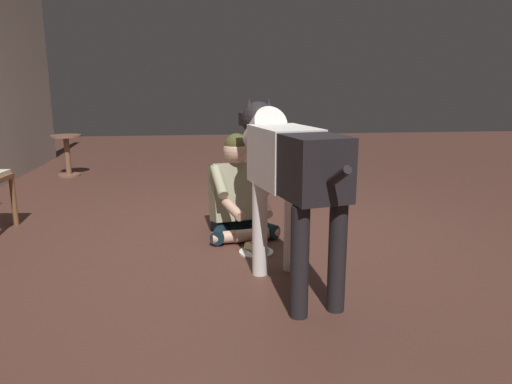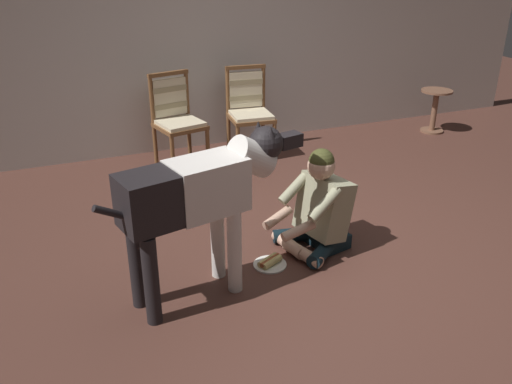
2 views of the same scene
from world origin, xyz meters
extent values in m
plane|color=#4D2E25|center=(0.00, 0.00, 0.00)|extent=(15.21, 15.21, 0.00)
cube|color=beige|center=(0.00, 2.74, 1.30)|extent=(8.79, 0.10, 2.60)
cylinder|color=brown|center=(-0.27, 2.00, 0.21)|extent=(0.04, 0.04, 0.42)
cylinder|color=brown|center=(-0.68, 1.91, 0.21)|extent=(0.04, 0.04, 0.42)
cylinder|color=brown|center=(-0.36, 2.41, 0.21)|extent=(0.04, 0.04, 0.42)
cylinder|color=brown|center=(-0.77, 2.32, 0.21)|extent=(0.04, 0.04, 0.42)
cube|color=brown|center=(-0.52, 2.16, 0.44)|extent=(0.55, 0.55, 0.04)
cube|color=beige|center=(-0.52, 2.16, 0.48)|extent=(0.50, 0.50, 0.04)
cylinder|color=brown|center=(-0.36, 2.41, 0.72)|extent=(0.04, 0.04, 0.52)
cylinder|color=brown|center=(-0.77, 2.32, 0.72)|extent=(0.04, 0.04, 0.52)
cube|color=brown|center=(-0.57, 2.36, 0.96)|extent=(0.46, 0.14, 0.04)
cube|color=beige|center=(-0.57, 2.36, 0.71)|extent=(0.38, 0.13, 0.40)
cube|color=#9A8C68|center=(-0.57, 2.36, 0.80)|extent=(0.39, 0.14, 0.06)
cube|color=#9A8C68|center=(-0.57, 2.36, 0.62)|extent=(0.39, 0.14, 0.06)
cylinder|color=brown|center=(0.47, 1.93, 0.21)|extent=(0.04, 0.04, 0.42)
cylinder|color=brown|center=(0.06, 1.97, 0.21)|extent=(0.04, 0.04, 0.42)
cylinder|color=brown|center=(0.51, 2.35, 0.21)|extent=(0.04, 0.04, 0.42)
cylinder|color=brown|center=(0.10, 2.39, 0.21)|extent=(0.04, 0.04, 0.42)
cube|color=brown|center=(0.29, 2.16, 0.44)|extent=(0.50, 0.50, 0.04)
cube|color=beige|center=(0.29, 2.16, 0.48)|extent=(0.46, 0.46, 0.04)
cylinder|color=brown|center=(0.51, 2.35, 0.72)|extent=(0.04, 0.04, 0.52)
cylinder|color=brown|center=(0.10, 2.39, 0.72)|extent=(0.04, 0.04, 0.52)
cube|color=brown|center=(0.31, 2.37, 0.96)|extent=(0.46, 0.09, 0.04)
cube|color=beige|center=(0.31, 2.37, 0.71)|extent=(0.38, 0.09, 0.40)
cube|color=#9A8C68|center=(0.31, 2.37, 0.80)|extent=(0.39, 0.10, 0.06)
cube|color=#9A8C68|center=(0.31, 2.37, 0.62)|extent=(0.39, 0.10, 0.06)
cube|color=black|center=(0.09, 0.06, 0.06)|extent=(0.31, 0.39, 0.12)
cylinder|color=black|center=(-0.03, -0.13, 0.07)|extent=(0.38, 0.33, 0.11)
cylinder|color=tan|center=(-0.20, -0.10, 0.06)|extent=(0.20, 0.37, 0.09)
cylinder|color=black|center=(-0.10, 0.17, 0.07)|extent=(0.41, 0.19, 0.11)
cylinder|color=tan|center=(-0.23, 0.07, 0.06)|extent=(0.15, 0.37, 0.09)
cube|color=#999777|center=(0.05, 0.05, 0.35)|extent=(0.38, 0.46, 0.50)
cylinder|color=#999777|center=(-0.06, -0.16, 0.48)|extent=(0.30, 0.14, 0.24)
cylinder|color=tan|center=(-0.27, -0.15, 0.30)|extent=(0.27, 0.09, 0.12)
cylinder|color=#999777|center=(-0.14, 0.18, 0.48)|extent=(0.30, 0.14, 0.24)
cylinder|color=tan|center=(-0.33, 0.09, 0.30)|extent=(0.28, 0.17, 0.12)
sphere|color=tan|center=(0.00, 0.04, 0.69)|extent=(0.21, 0.21, 0.21)
sphere|color=#3D3E1D|center=(0.00, 0.04, 0.73)|extent=(0.19, 0.19, 0.19)
cylinder|color=silver|center=(-0.85, -0.04, 0.30)|extent=(0.10, 0.10, 0.61)
cylinder|color=silver|center=(-0.80, -0.26, 0.30)|extent=(0.10, 0.10, 0.61)
cylinder|color=black|center=(-1.45, -0.18, 0.30)|extent=(0.10, 0.10, 0.61)
cylinder|color=black|center=(-1.40, -0.39, 0.30)|extent=(0.10, 0.10, 0.61)
cube|color=silver|center=(-0.95, -0.18, 0.78)|extent=(0.54, 0.41, 0.35)
cube|color=black|center=(-1.31, -0.26, 0.78)|extent=(0.47, 0.38, 0.34)
cylinder|color=silver|center=(-0.62, -0.10, 0.91)|extent=(0.39, 0.29, 0.33)
sphere|color=black|center=(-0.50, -0.08, 0.97)|extent=(0.24, 0.24, 0.24)
cube|color=black|center=(-0.31, -0.03, 0.96)|extent=(0.20, 0.14, 0.09)
cone|color=black|center=(-0.53, -0.01, 1.06)|extent=(0.10, 0.10, 0.11)
cone|color=black|center=(-0.50, -0.15, 1.06)|extent=(0.10, 0.10, 0.11)
cylinder|color=black|center=(-1.53, -0.31, 0.75)|extent=(0.31, 0.11, 0.20)
cylinder|color=white|center=(-0.45, -0.07, 0.01)|extent=(0.25, 0.25, 0.01)
cylinder|color=#D7C374|center=(-0.44, -0.09, 0.04)|extent=(0.19, 0.13, 0.05)
cylinder|color=#D7C374|center=(-0.46, -0.05, 0.04)|extent=(0.19, 0.13, 0.05)
cylinder|color=#974926|center=(-0.45, -0.07, 0.04)|extent=(0.19, 0.12, 0.04)
cylinder|color=brown|center=(2.76, 2.07, 0.26)|extent=(0.07, 0.07, 0.52)
cylinder|color=brown|center=(2.76, 2.07, 0.01)|extent=(0.29, 0.29, 0.02)
cylinder|color=brown|center=(2.76, 2.07, 0.53)|extent=(0.39, 0.39, 0.02)
camera|label=1|loc=(-3.75, 0.31, 1.22)|focal=33.65mm
camera|label=2|loc=(-1.86, -3.21, 2.18)|focal=37.79mm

